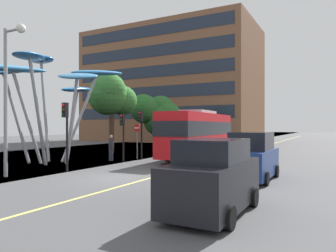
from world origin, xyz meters
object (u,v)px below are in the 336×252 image
red_bus (198,132)px  leaf_sculpture (53,77)px  no_entry_sign (137,136)px  car_parked_mid (252,158)px  traffic_light_kerb_near (66,122)px  street_lamp (10,81)px  pedestrian (111,148)px  car_parked_near (213,178)px  traffic_light_island_mid (141,124)px  traffic_light_kerb_far (123,127)px

red_bus → leaf_sculpture: bearing=-137.9°
red_bus → no_entry_sign: red_bus is taller
red_bus → car_parked_mid: size_ratio=2.56×
traffic_light_kerb_near → street_lamp: size_ratio=0.51×
car_parked_mid → pedestrian: (-10.78, 3.22, -0.10)m
red_bus → no_entry_sign: size_ratio=3.94×
traffic_light_kerb_near → no_entry_sign: 7.68m
red_bus → traffic_light_kerb_near: traffic_light_kerb_near is taller
car_parked_near → traffic_light_island_mid: bearing=131.0°
leaf_sculpture → traffic_light_island_mid: size_ratio=2.74×
traffic_light_kerb_near → traffic_light_island_mid: size_ratio=1.04×
street_lamp → no_entry_sign: street_lamp is taller
leaf_sculpture → car_parked_mid: 14.60m
car_parked_near → car_parked_mid: 6.27m
leaf_sculpture → no_entry_sign: size_ratio=3.73×
traffic_light_kerb_far → street_lamp: bearing=-96.8°
traffic_light_island_mid → no_entry_sign: size_ratio=1.36×
no_entry_sign → traffic_light_kerb_near: bearing=-86.8°
car_parked_near → pedestrian: size_ratio=2.18×
pedestrian → traffic_light_kerb_far: bearing=-9.7°
car_parked_mid → pedestrian: size_ratio=2.21×
car_parked_near → pedestrian: car_parked_near is taller
traffic_light_kerb_near → traffic_light_kerb_far: 5.40m
car_parked_near → no_entry_sign: bearing=131.7°
car_parked_near → no_entry_sign: (-10.26, 11.50, 0.76)m
traffic_light_island_mid → car_parked_mid: (9.34, -4.92, -1.59)m
pedestrian → leaf_sculpture: bearing=-138.6°
pedestrian → traffic_light_kerb_near: bearing=-76.7°
traffic_light_island_mid → car_parked_near: bearing=-49.0°
red_bus → traffic_light_kerb_far: (-3.72, -4.67, 0.41)m
red_bus → street_lamp: street_lamp is taller
no_entry_sign → traffic_light_island_mid: bearing=-30.5°
traffic_light_kerb_near → car_parked_near: (9.83, -3.89, -1.72)m
red_bus → traffic_light_kerb_near: bearing=-109.5°
red_bus → traffic_light_kerb_far: red_bus is taller
traffic_light_kerb_far → pedestrian: traffic_light_kerb_far is taller
traffic_light_kerb_near → traffic_light_island_mid: (0.12, 7.29, -0.11)m
red_bus → pedestrian: size_ratio=5.65×
red_bus → car_parked_near: red_bus is taller
traffic_light_kerb_far → car_parked_mid: bearing=-17.4°
car_parked_near → street_lamp: (-10.93, 1.34, 3.69)m
red_bus → leaf_sculpture: size_ratio=1.06×
car_parked_near → pedestrian: bearing=139.6°
traffic_light_kerb_near → car_parked_mid: traffic_light_kerb_near is taller
traffic_light_kerb_near → car_parked_mid: size_ratio=0.92×
traffic_light_kerb_far → leaf_sculpture: bearing=-149.6°
traffic_light_kerb_near → car_parked_mid: bearing=14.1°
leaf_sculpture → traffic_light_kerb_near: leaf_sculpture is taller
traffic_light_kerb_far → no_entry_sign: (-0.27, 2.22, -0.66)m
leaf_sculpture → pedestrian: (2.98, 2.62, -4.95)m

